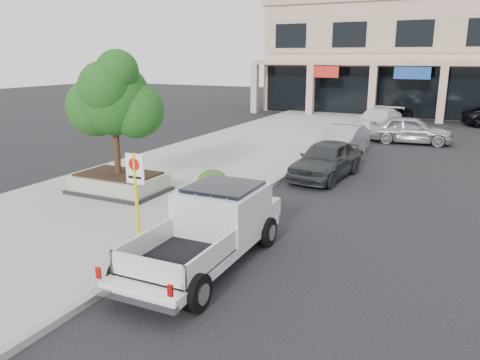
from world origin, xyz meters
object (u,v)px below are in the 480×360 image
object	(u,v)px
planter	(119,183)
no_parking_sign	(136,185)
lot_car_a	(411,130)
curb_car_b	(341,142)
planter_tree	(119,98)
curb_car_c	(377,121)
pickup_truck	(204,231)
curb_car_d	(389,116)
curb_car_a	(326,160)

from	to	relation	value
planter	no_parking_sign	world-z (taller)	no_parking_sign
planter	lot_car_a	distance (m)	17.36
lot_car_a	no_parking_sign	bearing A→B (deg)	160.94
planter	curb_car_b	bearing A→B (deg)	61.65
planter_tree	lot_car_a	size ratio (longest dim) A/B	0.88
curb_car_b	lot_car_a	size ratio (longest dim) A/B	1.02
curb_car_b	curb_car_c	bearing A→B (deg)	91.42
no_parking_sign	pickup_truck	world-z (taller)	no_parking_sign
planter_tree	pickup_truck	bearing A→B (deg)	-34.85
curb_car_b	curb_car_c	size ratio (longest dim) A/B	0.84
planter_tree	curb_car_c	xyz separation A→B (m)	(5.55, 17.84, -2.62)
lot_car_a	curb_car_c	bearing A→B (deg)	36.46
pickup_truck	lot_car_a	size ratio (longest dim) A/B	1.21
no_parking_sign	curb_car_b	bearing A→B (deg)	81.51
planter	curb_car_b	distance (m)	11.37
curb_car_c	curb_car_d	world-z (taller)	curb_car_c
curb_car_b	curb_car_d	world-z (taller)	curb_car_b
curb_car_a	lot_car_a	bearing A→B (deg)	83.71
planter_tree	curb_car_a	size ratio (longest dim) A/B	0.89
pickup_truck	curb_car_a	xyz separation A→B (m)	(0.26, 9.31, -0.11)
lot_car_a	curb_car_d	bearing A→B (deg)	13.74
curb_car_b	lot_car_a	distance (m)	6.00
pickup_truck	lot_car_a	distance (m)	19.21
pickup_truck	lot_car_a	bearing A→B (deg)	82.16
planter	curb_car_d	bearing A→B (deg)	75.08
pickup_truck	curb_car_d	size ratio (longest dim) A/B	1.06
curb_car_b	curb_car_d	xyz separation A→B (m)	(0.40, 11.75, -0.04)
curb_car_d	lot_car_a	world-z (taller)	lot_car_a
planter	curb_car_d	distance (m)	22.51
pickup_truck	planter	bearing A→B (deg)	146.17
curb_car_a	pickup_truck	bearing A→B (deg)	-85.61
curb_car_d	lot_car_a	distance (m)	6.71
planter_tree	curb_car_d	world-z (taller)	planter_tree
planter_tree	planter	bearing A→B (deg)	-131.03
planter_tree	curb_car_a	xyz separation A→B (m)	(5.73, 5.51, -2.65)
planter	lot_car_a	world-z (taller)	lot_car_a
planter_tree	curb_car_c	bearing A→B (deg)	72.73
curb_car_b	lot_car_a	xyz separation A→B (m)	(2.59, 5.41, 0.01)
curb_car_c	lot_car_a	distance (m)	3.46
planter_tree	curb_car_a	distance (m)	8.38
pickup_truck	curb_car_c	distance (m)	21.64
curb_car_a	curb_car_b	xyz separation A→B (m)	(-0.46, 4.34, -0.00)
curb_car_d	planter	bearing A→B (deg)	-98.79
planter_tree	curb_car_b	distance (m)	11.48
planter	planter_tree	world-z (taller)	planter_tree
planter	planter_tree	xyz separation A→B (m)	(0.13, 0.15, 2.94)
planter	curb_car_c	world-z (taller)	curb_car_c
curb_car_b	lot_car_a	world-z (taller)	lot_car_a
planter	curb_car_a	xyz separation A→B (m)	(5.86, 5.66, 0.29)
planter	curb_car_d	size ratio (longest dim) A/B	0.62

